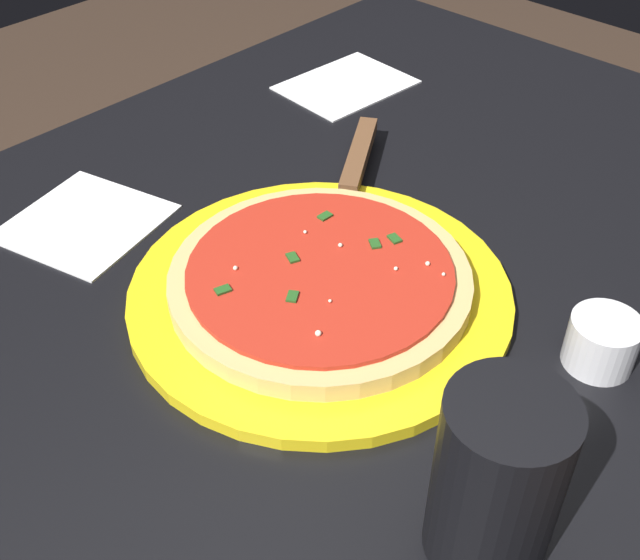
% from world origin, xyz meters
% --- Properties ---
extents(restaurant_table, '(1.05, 0.73, 0.78)m').
position_xyz_m(restaurant_table, '(0.00, 0.00, 0.62)').
color(restaurant_table, black).
rests_on(restaurant_table, ground_plane).
extents(serving_plate, '(0.31, 0.31, 0.01)m').
position_xyz_m(serving_plate, '(-0.04, -0.04, 0.78)').
color(serving_plate, yellow).
rests_on(serving_plate, restaurant_table).
extents(pizza, '(0.24, 0.24, 0.02)m').
position_xyz_m(pizza, '(-0.04, -0.04, 0.80)').
color(pizza, '#DBB26B').
rests_on(pizza, serving_plate).
extents(pizza_server, '(0.21, 0.15, 0.01)m').
position_xyz_m(pizza_server, '(0.09, 0.05, 0.80)').
color(pizza_server, silver).
rests_on(pizza_server, serving_plate).
extents(cup_tall_drink, '(0.07, 0.07, 0.12)m').
position_xyz_m(cup_tall_drink, '(-0.13, -0.26, 0.84)').
color(cup_tall_drink, black).
rests_on(cup_tall_drink, restaurant_table).
extents(cup_small_sauce, '(0.05, 0.05, 0.04)m').
position_xyz_m(cup_small_sauce, '(0.05, -0.23, 0.80)').
color(cup_small_sauce, silver).
rests_on(cup_small_sauce, restaurant_table).
extents(napkin_folded_right, '(0.15, 0.12, 0.00)m').
position_xyz_m(napkin_folded_right, '(0.26, 0.20, 0.78)').
color(napkin_folded_right, white).
rests_on(napkin_folded_right, restaurant_table).
extents(napkin_loose_left, '(0.15, 0.15, 0.00)m').
position_xyz_m(napkin_loose_left, '(-0.11, 0.19, 0.78)').
color(napkin_loose_left, white).
rests_on(napkin_loose_left, restaurant_table).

